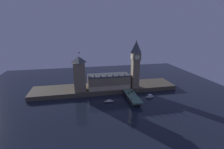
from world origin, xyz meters
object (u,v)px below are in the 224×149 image
at_px(clock_tower, 136,63).
at_px(pedestrian_near_rail, 131,99).
at_px(pedestrian_far_rail, 126,92).
at_px(boat_upstream, 109,102).
at_px(street_lamp_mid, 137,92).
at_px(car_southbound_trail, 132,91).
at_px(boat_downstream, 150,96).
at_px(victoria_tower, 79,74).
at_px(car_northbound_lead, 129,93).
at_px(pedestrian_mid_walk, 138,96).
at_px(street_lamp_near, 132,98).
at_px(street_lamp_far, 125,89).

xyz_separation_m(clock_tower, pedestrian_near_rail, (-19.92, -42.29, -36.78)).
relative_size(pedestrian_far_rail, boat_upstream, 0.13).
relative_size(pedestrian_near_rail, street_lamp_mid, 0.24).
xyz_separation_m(car_southbound_trail, boat_downstream, (23.88, -9.38, -5.73)).
xyz_separation_m(victoria_tower, car_northbound_lead, (65.65, -27.14, -24.26)).
height_order(car_northbound_lead, street_lamp_mid, street_lamp_mid).
xyz_separation_m(car_northbound_lead, pedestrian_mid_walk, (8.89, -10.73, 0.25)).
relative_size(car_southbound_trail, boat_downstream, 0.34).
distance_m(pedestrian_near_rail, street_lamp_near, 4.99).
height_order(street_lamp_near, street_lamp_mid, street_lamp_mid).
height_order(car_southbound_trail, street_lamp_mid, street_lamp_mid).
bearing_deg(car_southbound_trail, victoria_tower, 163.02).
height_order(victoria_tower, street_lamp_far, victoria_tower).
bearing_deg(car_northbound_lead, boat_upstream, -165.57).
xyz_separation_m(street_lamp_mid, boat_downstream, (20.51, 3.32, -9.69)).
height_order(victoria_tower, pedestrian_near_rail, victoria_tower).
xyz_separation_m(pedestrian_near_rail, boat_downstream, (32.77, 13.92, -6.05)).
distance_m(clock_tower, victoria_tower, 83.64).
bearing_deg(boat_downstream, pedestrian_far_rail, 168.50).
bearing_deg(street_lamp_far, car_northbound_lead, -65.27).
relative_size(pedestrian_mid_walk, boat_upstream, 0.13).
height_order(clock_tower, boat_upstream, clock_tower).
bearing_deg(street_lamp_mid, boat_upstream, -179.83).
bearing_deg(street_lamp_near, boat_downstream, 28.54).
relative_size(clock_tower, pedestrian_far_rail, 41.56).
bearing_deg(pedestrian_far_rail, street_lamp_far, 94.83).
distance_m(pedestrian_near_rail, street_lamp_mid, 16.61).
bearing_deg(street_lamp_near, pedestrian_mid_walk, 42.95).
bearing_deg(car_northbound_lead, pedestrian_near_rail, -99.34).
distance_m(pedestrian_near_rail, boat_downstream, 36.12).
bearing_deg(street_lamp_mid, clock_tower, 76.40).
xyz_separation_m(victoria_tower, pedestrian_far_rail, (62.68, -24.57, -24.07)).
bearing_deg(street_lamp_near, clock_tower, 66.35).
distance_m(car_northbound_lead, street_lamp_far, 8.72).
relative_size(street_lamp_mid, boat_downstream, 0.62).
bearing_deg(victoria_tower, street_lamp_far, -17.67).
relative_size(clock_tower, car_northbound_lead, 15.86).
distance_m(victoria_tower, boat_upstream, 58.85).
xyz_separation_m(car_northbound_lead, street_lamp_mid, (9.29, -7.42, 3.86)).
bearing_deg(street_lamp_near, pedestrian_far_rail, 89.07).
relative_size(car_northbound_lead, pedestrian_far_rail, 2.62).
bearing_deg(street_lamp_mid, pedestrian_mid_walk, -96.89).
height_order(car_southbound_trail, boat_upstream, car_southbound_trail).
xyz_separation_m(clock_tower, pedestrian_mid_walk, (-8.07, -35.00, -36.75)).
distance_m(pedestrian_mid_walk, boat_upstream, 38.84).
xyz_separation_m(pedestrian_near_rail, pedestrian_far_rail, (0.00, 20.59, -0.03)).
height_order(clock_tower, car_northbound_lead, clock_tower).
distance_m(victoria_tower, boat_downstream, 104.85).
relative_size(car_southbound_trail, street_lamp_far, 0.61).
xyz_separation_m(pedestrian_far_rail, boat_downstream, (32.77, -6.67, -6.02)).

